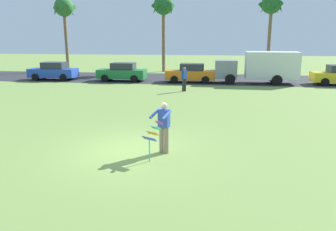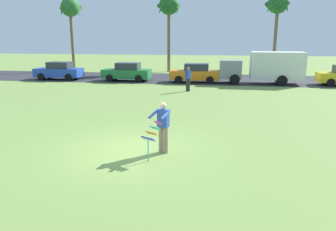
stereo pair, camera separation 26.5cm
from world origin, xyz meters
name	(u,v)px [view 2 (the right image)]	position (x,y,z in m)	size (l,w,h in m)	color
ground_plane	(131,150)	(0.00, 0.00, 0.00)	(120.00, 120.00, 0.00)	olive
road_strip	(188,79)	(0.00, 20.01, 0.01)	(120.00, 8.00, 0.01)	#2D2D33
person_kite_flyer	(163,126)	(1.15, -0.08, 0.95)	(0.69, 0.76, 1.73)	gray
kite_held	(151,135)	(0.90, -0.77, 0.83)	(0.62, 0.73, 1.21)	#D83399
parked_car_blue	(59,71)	(-11.57, 17.61, 0.77)	(4.22, 1.87, 1.60)	#2347B7
parked_car_green	(127,72)	(-5.16, 17.61, 0.77)	(4.22, 1.88, 1.60)	#1E7238
parked_car_orange	(195,73)	(0.87, 17.61, 0.77)	(4.25, 1.93, 1.60)	orange
parked_truck_grey_van	(266,67)	(6.71, 17.61, 1.41)	(6.73, 2.20, 2.62)	gray
palm_tree_left_near	(70,10)	(-13.89, 25.81, 6.71)	(2.58, 2.71, 8.09)	brown
palm_tree_right_near	(169,8)	(-2.72, 26.08, 6.80)	(2.58, 2.71, 8.20)	brown
palm_tree_centre_far	(278,7)	(8.71, 26.95, 6.86)	(2.58, 2.71, 8.26)	brown
person_walker_near	(188,78)	(0.73, 12.76, 0.93)	(0.41, 0.45, 1.73)	#26262B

